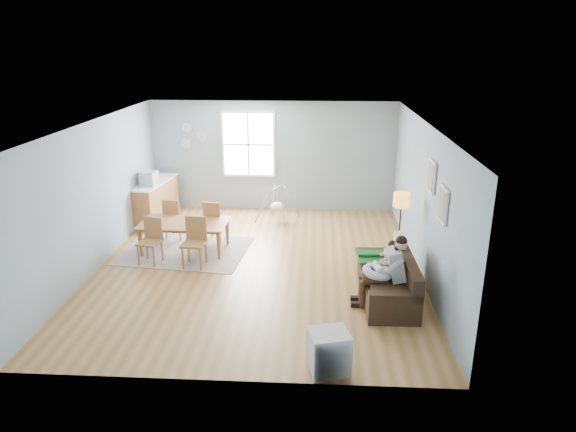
# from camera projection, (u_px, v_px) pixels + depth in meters

# --- Properties ---
(room) EXTENTS (8.40, 9.40, 3.90)m
(room) POSITION_uv_depth(u_px,v_px,m) (256.00, 139.00, 8.99)
(room) COLOR olive
(window) EXTENTS (1.32, 0.08, 1.62)m
(window) POSITION_uv_depth(u_px,v_px,m) (248.00, 144.00, 12.54)
(window) COLOR white
(window) RESTS_ON room
(pictures) EXTENTS (0.05, 1.34, 0.74)m
(pictures) POSITION_uv_depth(u_px,v_px,m) (437.00, 190.00, 8.02)
(pictures) COLOR white
(pictures) RESTS_ON room
(wall_plates) EXTENTS (0.67, 0.02, 0.66)m
(wall_plates) POSITION_uv_depth(u_px,v_px,m) (191.00, 136.00, 12.56)
(wall_plates) COLOR #A7C2C9
(wall_plates) RESTS_ON room
(sofa) EXTENTS (0.83, 1.88, 0.75)m
(sofa) POSITION_uv_depth(u_px,v_px,m) (390.00, 283.00, 8.48)
(sofa) COLOR black
(sofa) RESTS_ON room
(green_throw) EXTENTS (0.89, 0.73, 0.04)m
(green_throw) POSITION_uv_depth(u_px,v_px,m) (382.00, 256.00, 9.00)
(green_throw) COLOR #155C20
(green_throw) RESTS_ON sofa
(beige_pillow) EXTENTS (0.14, 0.47, 0.46)m
(beige_pillow) POSITION_uv_depth(u_px,v_px,m) (399.00, 248.00, 8.79)
(beige_pillow) COLOR #C3B595
(beige_pillow) RESTS_ON sofa
(father) EXTENTS (0.85, 0.39, 1.21)m
(father) POSITION_uv_depth(u_px,v_px,m) (387.00, 269.00, 8.11)
(father) COLOR #949497
(father) RESTS_ON sofa
(nursing_pillow) EXTENTS (0.56, 0.54, 0.20)m
(nursing_pillow) POSITION_uv_depth(u_px,v_px,m) (378.00, 272.00, 8.13)
(nursing_pillow) COLOR silver
(nursing_pillow) RESTS_ON father
(infant) EXTENTS (0.17, 0.34, 0.12)m
(infant) POSITION_uv_depth(u_px,v_px,m) (377.00, 267.00, 8.14)
(infant) COLOR silver
(infant) RESTS_ON nursing_pillow
(toddler) EXTENTS (0.50, 0.27, 0.77)m
(toddler) POSITION_uv_depth(u_px,v_px,m) (386.00, 258.00, 8.52)
(toddler) COLOR silver
(toddler) RESTS_ON sofa
(floor_lamp) EXTENTS (0.29, 0.29, 1.46)m
(floor_lamp) POSITION_uv_depth(u_px,v_px,m) (401.00, 206.00, 9.32)
(floor_lamp) COLOR black
(floor_lamp) RESTS_ON room
(storage_cube) EXTENTS (0.60, 0.56, 0.56)m
(storage_cube) POSITION_uv_depth(u_px,v_px,m) (328.00, 351.00, 6.59)
(storage_cube) COLOR silver
(storage_cube) RESTS_ON room
(rug) EXTENTS (2.64, 2.12, 0.01)m
(rug) POSITION_uv_depth(u_px,v_px,m) (186.00, 251.00, 10.44)
(rug) COLOR gray
(rug) RESTS_ON room
(dining_table) EXTENTS (1.78, 1.04, 0.61)m
(dining_table) POSITION_uv_depth(u_px,v_px,m) (185.00, 237.00, 10.35)
(dining_table) COLOR brown
(dining_table) RESTS_ON rug
(chair_sw) EXTENTS (0.47, 0.47, 0.88)m
(chair_sw) POSITION_uv_depth(u_px,v_px,m) (151.00, 238.00, 9.78)
(chair_sw) COLOR #9A6135
(chair_sw) RESTS_ON rug
(chair_se) EXTENTS (0.46, 0.46, 0.94)m
(chair_se) POSITION_uv_depth(u_px,v_px,m) (195.00, 238.00, 9.64)
(chair_se) COLOR #9A6135
(chair_se) RESTS_ON rug
(chair_nw) EXTENTS (0.49, 0.49, 0.90)m
(chair_nw) POSITION_uv_depth(u_px,v_px,m) (174.00, 217.00, 10.92)
(chair_nw) COLOR #9A6135
(chair_nw) RESTS_ON rug
(chair_ne) EXTENTS (0.49, 0.49, 0.90)m
(chair_ne) POSITION_uv_depth(u_px,v_px,m) (214.00, 219.00, 10.78)
(chair_ne) COLOR #9A6135
(chair_ne) RESTS_ON rug
(counter) EXTENTS (0.70, 1.73, 0.94)m
(counter) POSITION_uv_depth(u_px,v_px,m) (156.00, 200.00, 12.12)
(counter) COLOR brown
(counter) RESTS_ON room
(monitor) EXTENTS (0.38, 0.37, 0.32)m
(monitor) POSITION_uv_depth(u_px,v_px,m) (149.00, 178.00, 11.62)
(monitor) COLOR #AAAAAF
(monitor) RESTS_ON counter
(baby_swing) EXTENTS (1.06, 1.07, 0.83)m
(baby_swing) POSITION_uv_depth(u_px,v_px,m) (278.00, 206.00, 12.07)
(baby_swing) COLOR #AAAAAF
(baby_swing) RESTS_ON room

